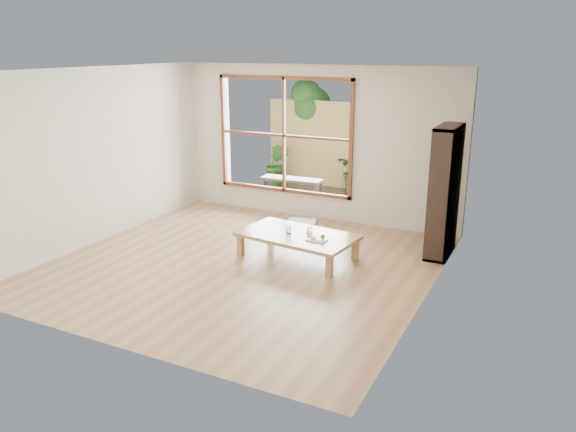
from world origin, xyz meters
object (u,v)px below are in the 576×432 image
bookshelf (444,192)px  food_tray (318,239)px  garden_bench (292,181)px  low_table (298,237)px

bookshelf → food_tray: size_ratio=6.88×
bookshelf → garden_bench: bookshelf is taller
low_table → garden_bench: 3.22m
food_tray → garden_bench: (-1.85, 2.98, -0.03)m
low_table → food_tray: bearing=-11.2°
low_table → bookshelf: 2.16m
low_table → bookshelf: size_ratio=0.93×
bookshelf → garden_bench: bearing=151.1°
bookshelf → food_tray: (-1.41, -1.18, -0.55)m
bookshelf → food_tray: bookshelf is taller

